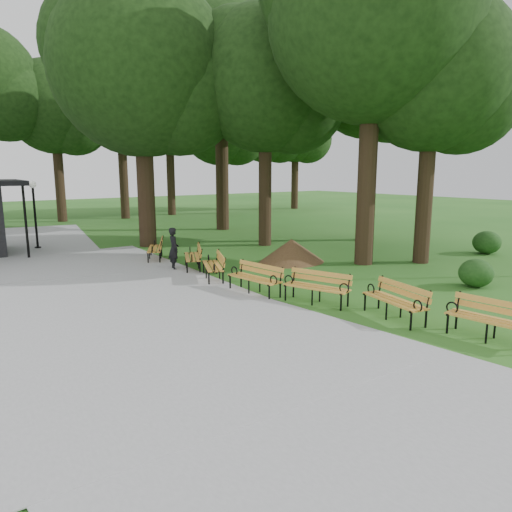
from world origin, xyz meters
TOP-DOWN VIEW (x-y plane):
  - ground at (0.00, 0.00)m, footprint 100.00×100.00m
  - path at (-4.00, 3.00)m, footprint 12.00×38.00m
  - person at (-0.50, 5.06)m, footprint 0.46×0.61m
  - lamp_post at (-3.48, 12.79)m, footprint 0.32×0.32m
  - dirt_mound at (3.80, 3.60)m, footprint 2.29×2.29m
  - bench_0 at (1.61, -5.29)m, footprint 0.85×1.96m
  - bench_1 at (1.21, -3.16)m, footprint 1.02×1.99m
  - bench_2 at (0.60, -1.11)m, footprint 1.23×2.00m
  - bench_3 at (-0.12, 0.70)m, footprint 0.88×1.97m
  - bench_4 at (-0.16, 2.95)m, footprint 1.37×1.99m
  - bench_5 at (0.09, 4.77)m, footprint 1.42×1.99m
  - bench_6 at (-0.26, 7.22)m, footprint 1.45×1.98m
  - lawn_tree_0 at (5.81, 1.72)m, footprint 7.52×7.52m
  - lawn_tree_1 at (5.51, 7.52)m, footprint 6.45×6.45m
  - lawn_tree_2 at (0.92, 10.61)m, footprint 7.91×7.91m
  - lawn_tree_3 at (7.78, 0.57)m, footprint 5.73×5.73m
  - lawn_tree_4 at (7.14, 13.84)m, footprint 7.22×7.22m
  - lawn_tree_5 at (10.58, 5.84)m, footprint 5.72×5.72m
  - tree_backdrop at (6.78, 23.46)m, footprint 34.97×8.64m
  - shrub_1 at (11.74, 0.05)m, footprint 1.15×1.15m
  - shrub_2 at (5.79, -2.70)m, footprint 1.01×1.01m

SIDE VIEW (x-z plane):
  - ground at x=0.00m, z-range 0.00..0.00m
  - shrub_1 at x=11.74m, z-range -0.49..0.49m
  - shrub_2 at x=5.79m, z-range -0.43..0.43m
  - path at x=-4.00m, z-range 0.00..0.06m
  - bench_0 at x=1.61m, z-range 0.00..0.88m
  - bench_1 at x=1.21m, z-range 0.00..0.88m
  - bench_2 at x=0.60m, z-range 0.00..0.88m
  - bench_3 at x=-0.12m, z-range 0.00..0.88m
  - bench_4 at x=-0.16m, z-range 0.00..0.88m
  - bench_5 at x=0.09m, z-range 0.00..0.88m
  - bench_6 at x=-0.26m, z-range 0.00..0.88m
  - dirt_mound at x=3.80m, z-range 0.00..0.91m
  - person at x=-0.50m, z-range 0.00..1.52m
  - lamp_post at x=-3.48m, z-range 0.68..3.75m
  - lawn_tree_3 at x=7.78m, z-range 2.04..11.94m
  - lawn_tree_1 at x=5.51m, z-range 2.11..12.86m
  - lawn_tree_5 at x=10.58m, z-range 2.47..13.22m
  - lawn_tree_2 at x=0.92m, z-range 2.01..14.01m
  - tree_backdrop at x=6.78m, z-range 0.00..16.21m
  - lawn_tree_0 at x=5.81m, z-range 2.52..15.16m
  - lawn_tree_4 at x=7.14m, z-range 2.89..16.04m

